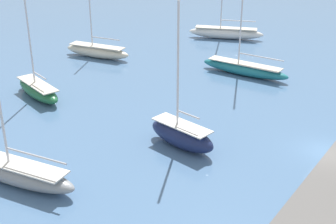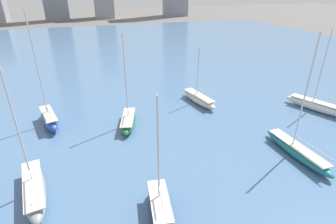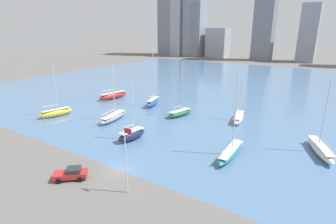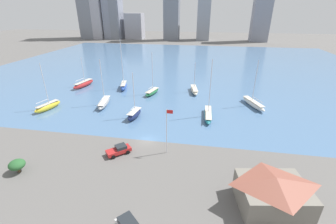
% 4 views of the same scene
% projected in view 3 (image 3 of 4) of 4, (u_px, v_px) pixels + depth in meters
% --- Properties ---
extents(ground_plane, '(500.00, 500.00, 0.00)m').
position_uv_depth(ground_plane, '(119.00, 170.00, 40.81)').
color(ground_plane, '#605E5B').
extents(harbor_water, '(180.00, 140.00, 0.00)m').
position_uv_depth(harbor_water, '(250.00, 89.00, 96.94)').
color(harbor_water, '#4C7099').
rests_on(harbor_water, ground_plane).
extents(flag_pole, '(1.24, 0.14, 9.49)m').
position_uv_depth(flag_pole, '(126.00, 158.00, 33.67)').
color(flag_pole, silver).
rests_on(flag_pole, ground_plane).
extents(distant_city_skyline, '(169.45, 21.79, 74.42)m').
position_uv_depth(distant_city_skyline, '(228.00, 16.00, 193.44)').
color(distant_city_skyline, slate).
rests_on(distant_city_skyline, ground_plane).
extents(sailboat_gray, '(3.75, 10.03, 13.38)m').
position_uv_depth(sailboat_gray, '(113.00, 117.00, 62.88)').
color(sailboat_gray, gray).
rests_on(sailboat_gray, harbor_water).
extents(sailboat_red, '(4.13, 10.33, 10.47)m').
position_uv_depth(sailboat_red, '(113.00, 96.00, 82.50)').
color(sailboat_red, '#B72828').
rests_on(sailboat_red, harbor_water).
extents(sailboat_blue, '(3.89, 8.24, 16.87)m').
position_uv_depth(sailboat_blue, '(153.00, 102.00, 74.96)').
color(sailboat_blue, '#284CA8').
rests_on(sailboat_blue, harbor_water).
extents(sailboat_teal, '(2.17, 10.84, 15.06)m').
position_uv_depth(sailboat_teal, '(231.00, 152.00, 45.01)').
color(sailboat_teal, '#1E757F').
rests_on(sailboat_teal, harbor_water).
extents(sailboat_white, '(6.04, 10.92, 13.43)m').
position_uv_depth(sailboat_white, '(320.00, 149.00, 45.94)').
color(sailboat_white, white).
rests_on(sailboat_white, harbor_water).
extents(sailboat_green, '(4.16, 8.16, 13.63)m').
position_uv_depth(sailboat_green, '(180.00, 113.00, 66.05)').
color(sailboat_green, '#236B3D').
rests_on(sailboat_green, harbor_water).
extents(sailboat_cream, '(3.71, 9.47, 9.98)m').
position_uv_depth(sailboat_cream, '(238.00, 118.00, 62.55)').
color(sailboat_cream, beige).
rests_on(sailboat_cream, harbor_water).
extents(sailboat_yellow, '(3.94, 8.42, 13.11)m').
position_uv_depth(sailboat_yellow, '(56.00, 112.00, 65.74)').
color(sailboat_yellow, yellow).
rests_on(sailboat_yellow, harbor_water).
extents(sailboat_navy, '(3.07, 6.75, 11.99)m').
position_uv_depth(sailboat_navy, '(132.00, 135.00, 51.71)').
color(sailboat_navy, '#19234C').
rests_on(sailboat_navy, harbor_water).
extents(parked_pickup_red, '(4.86, 4.64, 1.76)m').
position_uv_depth(parked_pickup_red, '(71.00, 174.00, 38.20)').
color(parked_pickup_red, '#B22323').
rests_on(parked_pickup_red, ground_plane).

